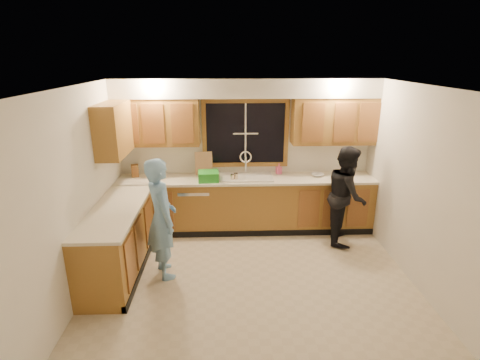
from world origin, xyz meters
The scene contains 26 objects.
floor centered at (0.00, 0.00, 0.00)m, with size 4.20×4.20×0.00m, color beige.
ceiling centered at (0.00, 0.00, 2.50)m, with size 4.20×4.20×0.00m, color white.
wall_back centered at (0.00, 1.90, 1.25)m, with size 4.20×4.20×0.00m, color silver.
wall_left centered at (-2.10, 0.00, 1.25)m, with size 3.80×3.80×0.00m, color silver.
wall_right centered at (2.10, 0.00, 1.25)m, with size 3.80×3.80×0.00m, color silver.
base_cabinets_back centered at (0.00, 1.60, 0.44)m, with size 4.20×0.60×0.88m, color olive.
base_cabinets_left centered at (-1.80, 0.35, 0.44)m, with size 0.60×1.90×0.88m, color olive.
countertop_back centered at (0.00, 1.58, 0.90)m, with size 4.20×0.63×0.04m, color #EFE6C9.
countertop_left centered at (-1.79, 0.35, 0.90)m, with size 0.63×1.90×0.04m, color #EFE6C9.
upper_cabinets_left centered at (-1.43, 1.73, 1.83)m, with size 1.35×0.33×0.75m, color olive.
upper_cabinets_right centered at (1.43, 1.73, 1.83)m, with size 1.35×0.33×0.75m, color olive.
upper_cabinets_return centered at (-1.94, 1.12, 1.83)m, with size 0.33×0.90×0.75m, color olive.
soffit centered at (0.00, 1.72, 2.35)m, with size 4.20×0.35×0.30m, color beige.
window_frame centered at (0.00, 1.89, 1.60)m, with size 1.44×0.03×1.14m.
sink centered at (0.00, 1.60, 0.86)m, with size 0.86×0.52×0.57m.
dishwasher centered at (-0.85, 1.59, 0.41)m, with size 0.60×0.56×0.82m, color white.
stove centered at (-1.80, -0.22, 0.45)m, with size 0.58×0.75×0.90m, color white.
man centered at (-1.18, 0.25, 0.81)m, with size 0.59×0.39×1.63m, color #75ABDE.
woman centered at (1.53, 1.11, 0.77)m, with size 0.75×0.59×1.55m, color black.
knife_block centered at (-1.83, 1.72, 1.02)m, with size 0.11×0.09×0.21m, color brown.
cutting_board centered at (-0.70, 1.82, 1.11)m, with size 0.29×0.02×0.39m, color tan.
dish_crate centered at (-0.61, 1.47, 1.00)m, with size 0.32×0.30×0.15m, color green.
soap_bottle centered at (0.57, 1.80, 1.01)m, with size 0.08×0.08×0.18m, color #E8588E.
bowl centered at (1.19, 1.63, 0.94)m, with size 0.20×0.20×0.05m, color silver.
can_left centered at (-0.23, 1.44, 0.98)m, with size 0.06×0.06×0.11m, color beige.
can_right centered at (-0.17, 1.47, 0.98)m, with size 0.07×0.07×0.12m, color beige.
Camera 1 is at (-0.32, -4.25, 2.82)m, focal length 28.00 mm.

